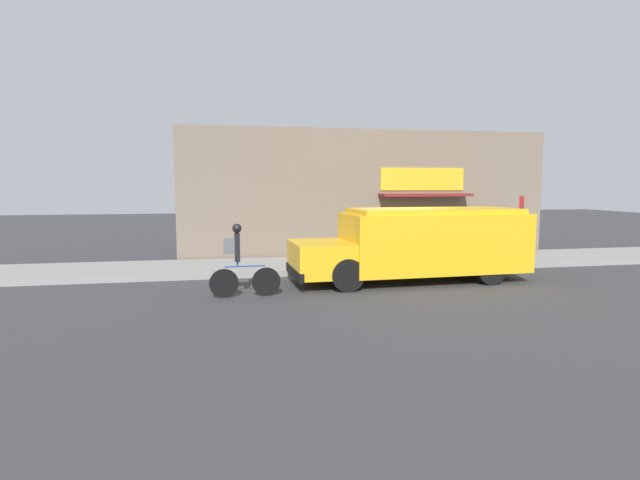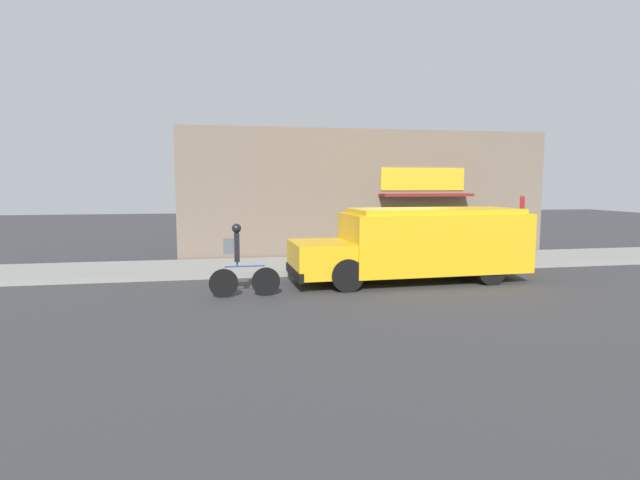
% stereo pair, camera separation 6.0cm
% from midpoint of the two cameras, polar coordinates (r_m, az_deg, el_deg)
% --- Properties ---
extents(ground_plane, '(70.00, 70.00, 0.00)m').
position_cam_midpoint_polar(ground_plane, '(15.69, 9.14, -3.73)').
color(ground_plane, '#38383A').
extents(sidewalk, '(28.00, 2.94, 0.18)m').
position_cam_midpoint_polar(sidewalk, '(17.04, 7.46, -2.60)').
color(sidewalk, gray).
rests_on(sidewalk, ground_plane).
extents(storefront, '(13.81, 0.91, 4.72)m').
position_cam_midpoint_polar(storefront, '(18.41, 6.15, 5.20)').
color(storefront, '#756656').
rests_on(storefront, ground_plane).
extents(school_bus, '(6.66, 2.66, 2.05)m').
position_cam_midpoint_polar(school_bus, '(14.29, 11.40, -0.34)').
color(school_bus, yellow).
rests_on(school_bus, ground_plane).
extents(cyclist, '(1.72, 0.22, 1.79)m').
position_cam_midpoint_polar(cyclist, '(12.20, -9.04, -2.50)').
color(cyclist, black).
rests_on(cyclist, ground_plane).
extents(stop_sign_post, '(0.45, 0.45, 2.21)m').
position_cam_midpoint_polar(stop_sign_post, '(17.90, 22.10, 2.47)').
color(stop_sign_post, slate).
rests_on(stop_sign_post, sidewalk).
extents(trash_bin, '(0.58, 0.58, 0.97)m').
position_cam_midpoint_polar(trash_bin, '(17.52, 11.02, -0.53)').
color(trash_bin, '#2D5138').
rests_on(trash_bin, sidewalk).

